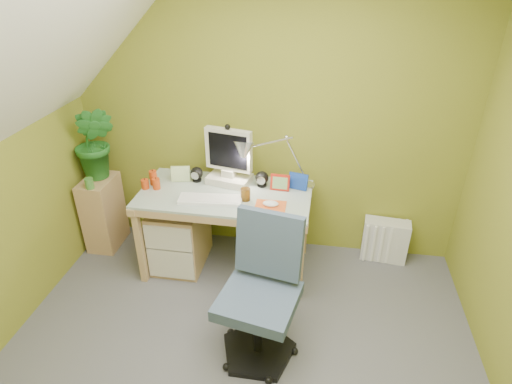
# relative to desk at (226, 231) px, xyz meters

# --- Properties ---
(wall_back) EXTENTS (3.20, 0.01, 2.40)m
(wall_back) POSITION_rel_desk_xyz_m (0.28, 0.42, 0.84)
(wall_back) COLOR olive
(wall_back) RESTS_ON floor
(desk) EXTENTS (1.35, 0.69, 0.72)m
(desk) POSITION_rel_desk_xyz_m (0.00, 0.00, 0.00)
(desk) COLOR tan
(desk) RESTS_ON floor
(monitor) EXTENTS (0.45, 0.31, 0.56)m
(monitor) POSITION_rel_desk_xyz_m (0.00, 0.18, 0.64)
(monitor) COLOR beige
(monitor) RESTS_ON desk
(speaker_left) EXTENTS (0.12, 0.12, 0.12)m
(speaker_left) POSITION_rel_desk_xyz_m (-0.27, 0.16, 0.42)
(speaker_left) COLOR black
(speaker_left) RESTS_ON desk
(speaker_right) EXTENTS (0.12, 0.12, 0.13)m
(speaker_right) POSITION_rel_desk_xyz_m (0.27, 0.16, 0.42)
(speaker_right) COLOR black
(speaker_right) RESTS_ON desk
(keyboard) EXTENTS (0.49, 0.19, 0.02)m
(keyboard) POSITION_rel_desk_xyz_m (-0.08, -0.14, 0.37)
(keyboard) COLOR white
(keyboard) RESTS_ON desk
(mousepad) EXTENTS (0.23, 0.16, 0.01)m
(mousepad) POSITION_rel_desk_xyz_m (0.38, -0.14, 0.36)
(mousepad) COLOR #D65821
(mousepad) RESTS_ON desk
(mouse) EXTENTS (0.13, 0.10, 0.04)m
(mouse) POSITION_rel_desk_xyz_m (0.38, -0.14, 0.38)
(mouse) COLOR white
(mouse) RESTS_ON mousepad
(amber_tumbler) EXTENTS (0.08, 0.08, 0.10)m
(amber_tumbler) POSITION_rel_desk_xyz_m (0.18, -0.08, 0.41)
(amber_tumbler) COLOR #925A15
(amber_tumbler) RESTS_ON desk
(candle_cluster) EXTENTS (0.16, 0.14, 0.12)m
(candle_cluster) POSITION_rel_desk_xyz_m (-0.60, 0.01, 0.42)
(candle_cluster) COLOR #C33D10
(candle_cluster) RESTS_ON desk
(photo_frame_red) EXTENTS (0.15, 0.03, 0.13)m
(photo_frame_red) POSITION_rel_desk_xyz_m (0.42, 0.12, 0.42)
(photo_frame_red) COLOR #AC2012
(photo_frame_red) RESTS_ON desk
(photo_frame_blue) EXTENTS (0.15, 0.06, 0.13)m
(photo_frame_blue) POSITION_rel_desk_xyz_m (0.56, 0.16, 0.42)
(photo_frame_blue) COLOR #163A9C
(photo_frame_blue) RESTS_ON desk
(photo_frame_green) EXTENTS (0.15, 0.05, 0.13)m
(photo_frame_green) POSITION_rel_desk_xyz_m (-0.40, 0.14, 0.42)
(photo_frame_green) COLOR #BED794
(photo_frame_green) RESTS_ON desk
(desk_lamp) EXTENTS (0.65, 0.39, 0.65)m
(desk_lamp) POSITION_rel_desk_xyz_m (0.45, 0.18, 0.69)
(desk_lamp) COLOR silver
(desk_lamp) RESTS_ON desk
(side_ledge) EXTENTS (0.25, 0.38, 0.66)m
(side_ledge) POSITION_rel_desk_xyz_m (-1.16, 0.15, -0.03)
(side_ledge) COLOR tan
(side_ledge) RESTS_ON floor
(potted_plant) EXTENTS (0.36, 0.30, 0.65)m
(potted_plant) POSITION_rel_desk_xyz_m (-1.14, 0.20, 0.63)
(potted_plant) COLOR #226624
(potted_plant) RESTS_ON side_ledge
(green_cup) EXTENTS (0.07, 0.07, 0.09)m
(green_cup) POSITION_rel_desk_xyz_m (-1.14, -0.00, 0.35)
(green_cup) COLOR #488838
(green_cup) RESTS_ON side_ledge
(task_chair) EXTENTS (0.63, 0.63, 0.96)m
(task_chair) POSITION_rel_desk_xyz_m (0.40, -0.87, 0.12)
(task_chair) COLOR #39495E
(task_chair) RESTS_ON floor
(radiator) EXTENTS (0.39, 0.19, 0.38)m
(radiator) POSITION_rel_desk_xyz_m (1.33, 0.32, -0.17)
(radiator) COLOR silver
(radiator) RESTS_ON floor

